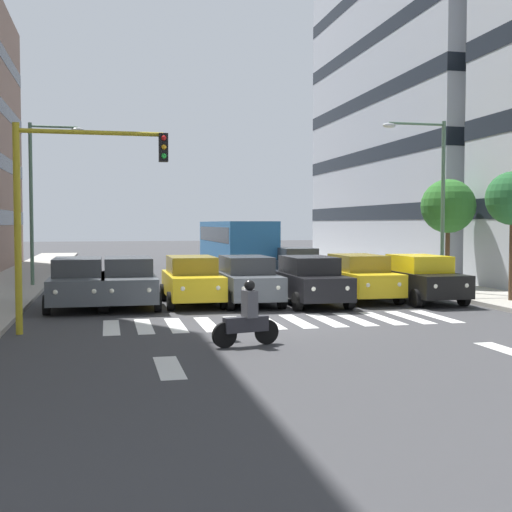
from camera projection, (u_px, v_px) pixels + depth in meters
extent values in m
plane|color=#38383A|center=(283.00, 322.00, 19.54)|extent=(180.00, 180.00, 0.00)
cube|color=#ADB2BC|center=(446.00, 104.00, 43.09)|extent=(11.35, 21.08, 21.29)
cube|color=black|center=(444.00, 213.00, 43.44)|extent=(11.39, 21.12, 0.90)
cube|color=black|center=(445.00, 159.00, 43.26)|extent=(11.39, 21.12, 0.90)
cube|color=black|center=(446.00, 104.00, 43.09)|extent=(11.39, 21.12, 0.90)
cube|color=black|center=(446.00, 49.00, 42.91)|extent=(11.39, 21.12, 0.90)
cube|color=silver|center=(436.00, 316.00, 20.63)|extent=(0.45, 2.80, 0.01)
cube|color=silver|center=(409.00, 317.00, 20.43)|extent=(0.45, 2.80, 0.01)
cube|color=silver|center=(382.00, 318.00, 20.24)|extent=(0.45, 2.80, 0.01)
cube|color=silver|center=(354.00, 319.00, 20.04)|extent=(0.45, 2.80, 0.01)
cube|color=silver|center=(326.00, 320.00, 19.84)|extent=(0.45, 2.80, 0.01)
cube|color=silver|center=(297.00, 321.00, 19.64)|extent=(0.45, 2.80, 0.01)
cube|color=silver|center=(268.00, 322.00, 19.44)|extent=(0.45, 2.80, 0.01)
cube|color=silver|center=(238.00, 323.00, 19.24)|extent=(0.45, 2.80, 0.01)
cube|color=silver|center=(207.00, 324.00, 19.05)|extent=(0.45, 2.80, 0.01)
cube|color=silver|center=(176.00, 325.00, 18.85)|extent=(0.45, 2.80, 0.01)
cube|color=silver|center=(144.00, 326.00, 18.65)|extent=(0.45, 2.80, 0.01)
cube|color=silver|center=(111.00, 327.00, 18.45)|extent=(0.45, 2.80, 0.01)
cube|color=silver|center=(509.00, 351.00, 15.03)|extent=(0.50, 2.20, 0.01)
cube|color=silver|center=(169.00, 367.00, 13.34)|extent=(0.50, 2.20, 0.01)
cube|color=black|center=(421.00, 283.00, 24.38)|extent=(1.80, 4.40, 0.80)
cube|color=yellow|center=(419.00, 263.00, 24.54)|extent=(1.58, 2.46, 0.60)
cylinder|color=black|center=(464.00, 297.00, 23.18)|extent=(0.22, 0.64, 0.64)
cylinder|color=black|center=(416.00, 298.00, 22.79)|extent=(0.22, 0.64, 0.64)
cylinder|color=black|center=(425.00, 289.00, 26.01)|extent=(0.22, 0.64, 0.64)
cylinder|color=black|center=(382.00, 290.00, 25.62)|extent=(0.22, 0.64, 0.64)
sphere|color=white|center=(466.00, 285.00, 22.41)|extent=(0.18, 0.18, 0.18)
sphere|color=white|center=(435.00, 286.00, 22.16)|extent=(0.18, 0.18, 0.18)
cube|color=gold|center=(360.00, 282.00, 24.78)|extent=(1.80, 4.40, 0.80)
cube|color=olive|center=(358.00, 263.00, 24.94)|extent=(1.58, 2.46, 0.60)
cylinder|color=black|center=(399.00, 296.00, 23.59)|extent=(0.22, 0.64, 0.64)
cylinder|color=black|center=(351.00, 297.00, 23.19)|extent=(0.22, 0.64, 0.64)
cylinder|color=black|center=(367.00, 288.00, 26.42)|extent=(0.22, 0.64, 0.64)
cylinder|color=black|center=(325.00, 289.00, 26.02)|extent=(0.22, 0.64, 0.64)
sphere|color=white|center=(399.00, 284.00, 22.81)|extent=(0.18, 0.18, 0.18)
sphere|color=white|center=(368.00, 285.00, 22.56)|extent=(0.18, 0.18, 0.18)
cube|color=black|center=(310.00, 285.00, 23.46)|extent=(1.80, 4.40, 0.80)
cube|color=black|center=(309.00, 265.00, 23.62)|extent=(1.58, 2.46, 0.60)
cylinder|color=black|center=(349.00, 300.00, 22.26)|extent=(0.22, 0.64, 0.64)
cylinder|color=black|center=(297.00, 302.00, 21.86)|extent=(0.22, 0.64, 0.64)
cylinder|color=black|center=(321.00, 291.00, 25.09)|extent=(0.22, 0.64, 0.64)
cylinder|color=black|center=(275.00, 293.00, 24.69)|extent=(0.22, 0.64, 0.64)
sphere|color=white|center=(347.00, 288.00, 21.49)|extent=(0.18, 0.18, 0.18)
sphere|color=white|center=(313.00, 289.00, 21.23)|extent=(0.18, 0.18, 0.18)
cube|color=#474C51|center=(247.00, 284.00, 23.62)|extent=(1.80, 4.40, 0.80)
cube|color=#343639|center=(246.00, 265.00, 23.78)|extent=(1.58, 2.46, 0.60)
cylinder|color=black|center=(282.00, 300.00, 22.42)|extent=(0.22, 0.64, 0.64)
cylinder|color=black|center=(230.00, 301.00, 22.03)|extent=(0.22, 0.64, 0.64)
cylinder|color=black|center=(262.00, 291.00, 25.25)|extent=(0.22, 0.64, 0.64)
cylinder|color=black|center=(216.00, 292.00, 24.86)|extent=(0.22, 0.64, 0.64)
sphere|color=white|center=(278.00, 288.00, 21.65)|extent=(0.18, 0.18, 0.18)
sphere|color=white|center=(243.00, 288.00, 21.40)|extent=(0.18, 0.18, 0.18)
cube|color=gold|center=(192.00, 285.00, 23.56)|extent=(1.80, 4.40, 0.80)
cube|color=olive|center=(191.00, 265.00, 23.72)|extent=(1.58, 2.46, 0.60)
cylinder|color=black|center=(224.00, 300.00, 22.36)|extent=(0.22, 0.64, 0.64)
cylinder|color=black|center=(171.00, 301.00, 21.97)|extent=(0.22, 0.64, 0.64)
cylinder|color=black|center=(211.00, 291.00, 25.19)|extent=(0.22, 0.64, 0.64)
cylinder|color=black|center=(163.00, 292.00, 24.80)|extent=(0.22, 0.64, 0.64)
sphere|color=white|center=(218.00, 288.00, 21.59)|extent=(0.18, 0.18, 0.18)
sphere|color=white|center=(183.00, 289.00, 21.34)|extent=(0.18, 0.18, 0.18)
cube|color=#474C51|center=(128.00, 286.00, 22.87)|extent=(1.80, 4.40, 0.80)
cube|color=#343639|center=(128.00, 266.00, 23.03)|extent=(1.58, 2.46, 0.60)
cylinder|color=black|center=(158.00, 302.00, 21.67)|extent=(0.22, 0.64, 0.64)
cylinder|color=black|center=(101.00, 304.00, 21.27)|extent=(0.22, 0.64, 0.64)
cylinder|color=black|center=(152.00, 293.00, 24.50)|extent=(0.22, 0.64, 0.64)
cylinder|color=black|center=(102.00, 294.00, 24.10)|extent=(0.22, 0.64, 0.64)
sphere|color=white|center=(149.00, 290.00, 20.89)|extent=(0.18, 0.18, 0.18)
sphere|color=white|center=(112.00, 291.00, 20.64)|extent=(0.18, 0.18, 0.18)
cube|color=#474C51|center=(78.00, 288.00, 22.48)|extent=(1.80, 4.40, 0.80)
cube|color=#343639|center=(78.00, 267.00, 22.64)|extent=(1.58, 2.46, 0.60)
cylinder|color=black|center=(105.00, 304.00, 21.28)|extent=(0.22, 0.64, 0.64)
cylinder|color=black|center=(47.00, 305.00, 20.89)|extent=(0.22, 0.64, 0.64)
cylinder|color=black|center=(105.00, 294.00, 24.11)|extent=(0.22, 0.64, 0.64)
cylinder|color=black|center=(54.00, 295.00, 23.72)|extent=(0.22, 0.64, 0.64)
sphere|color=white|center=(94.00, 291.00, 20.51)|extent=(0.18, 0.18, 0.18)
sphere|color=white|center=(55.00, 292.00, 20.26)|extent=(0.18, 0.18, 0.18)
cube|color=#474C51|center=(297.00, 269.00, 31.84)|extent=(1.80, 4.40, 0.80)
cube|color=#343639|center=(296.00, 254.00, 32.00)|extent=(1.58, 2.46, 0.60)
cylinder|color=black|center=(324.00, 279.00, 30.64)|extent=(0.22, 0.64, 0.64)
cylinder|color=black|center=(287.00, 280.00, 30.25)|extent=(0.22, 0.64, 0.64)
cylinder|color=black|center=(306.00, 274.00, 33.47)|extent=(0.22, 0.64, 0.64)
cylinder|color=black|center=(271.00, 275.00, 33.07)|extent=(0.22, 0.64, 0.64)
sphere|color=white|center=(322.00, 270.00, 29.87)|extent=(0.18, 0.18, 0.18)
sphere|color=white|center=(298.00, 270.00, 29.61)|extent=(0.18, 0.18, 0.18)
cube|color=#286BAD|center=(235.00, 244.00, 37.10)|extent=(2.50, 10.50, 2.50)
cube|color=black|center=(235.00, 234.00, 37.07)|extent=(2.52, 9.87, 0.80)
cylinder|color=black|center=(273.00, 270.00, 33.86)|extent=(0.28, 1.00, 1.00)
cylinder|color=black|center=(225.00, 271.00, 33.31)|extent=(0.28, 1.00, 1.00)
cylinder|color=black|center=(245.00, 263.00, 40.51)|extent=(0.28, 1.00, 1.00)
cylinder|color=black|center=(205.00, 263.00, 39.96)|extent=(0.28, 1.00, 1.00)
cylinder|color=black|center=(224.00, 335.00, 15.40)|extent=(0.61, 0.23, 0.60)
cylinder|color=black|center=(267.00, 332.00, 15.88)|extent=(0.61, 0.23, 0.60)
cube|color=#232328|center=(246.00, 324.00, 15.63)|extent=(1.13, 0.49, 0.36)
cube|color=#4C4C51|center=(250.00, 304.00, 15.65)|extent=(0.35, 0.41, 0.64)
sphere|color=black|center=(250.00, 285.00, 15.63)|extent=(0.26, 0.26, 0.26)
cylinder|color=#AD991E|center=(18.00, 229.00, 17.18)|extent=(0.18, 0.18, 5.50)
cylinder|color=#AD991E|center=(91.00, 133.00, 17.47)|extent=(3.78, 0.12, 0.12)
cube|color=black|center=(163.00, 148.00, 17.91)|extent=(0.24, 0.28, 0.76)
sphere|color=red|center=(164.00, 138.00, 17.75)|extent=(0.14, 0.14, 0.14)
sphere|color=orange|center=(164.00, 147.00, 17.76)|extent=(0.14, 0.14, 0.14)
sphere|color=green|center=(164.00, 156.00, 17.77)|extent=(0.14, 0.14, 0.14)
cylinder|color=#4C6B56|center=(443.00, 206.00, 26.89)|extent=(0.16, 0.16, 6.88)
cylinder|color=#4C6B56|center=(417.00, 124.00, 26.47)|extent=(2.38, 0.10, 0.10)
ellipsoid|color=#B7BCC1|center=(389.00, 125.00, 26.21)|extent=(0.56, 0.28, 0.20)
cylinder|color=#4C6B56|center=(31.00, 204.00, 29.42)|extent=(0.16, 0.16, 7.20)
cylinder|color=#4C6B56|center=(54.00, 127.00, 29.47)|extent=(2.04, 0.10, 0.10)
ellipsoid|color=#B7BCC1|center=(78.00, 130.00, 29.70)|extent=(0.56, 0.28, 0.20)
cylinder|color=#513823|center=(512.00, 257.00, 23.65)|extent=(0.20, 0.20, 3.07)
cylinder|color=#513823|center=(447.00, 254.00, 29.12)|extent=(0.20, 0.20, 2.80)
sphere|color=#2D6B28|center=(448.00, 206.00, 29.02)|extent=(2.37, 2.37, 2.37)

